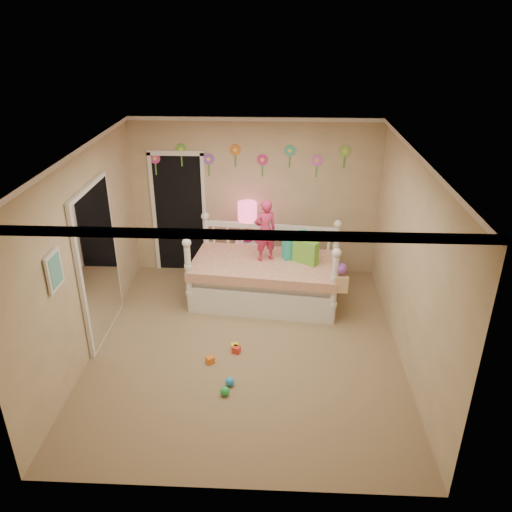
# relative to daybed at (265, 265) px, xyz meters

# --- Properties ---
(floor) EXTENTS (4.00, 4.50, 0.01)m
(floor) POSITION_rel_daybed_xyz_m (-0.21, -1.24, -0.60)
(floor) COLOR #7F684C
(floor) RESTS_ON ground
(ceiling) EXTENTS (4.00, 4.50, 0.01)m
(ceiling) POSITION_rel_daybed_xyz_m (-0.21, -1.24, 2.00)
(ceiling) COLOR white
(ceiling) RESTS_ON floor
(back_wall) EXTENTS (4.00, 0.01, 2.60)m
(back_wall) POSITION_rel_daybed_xyz_m (-0.21, 1.01, 0.70)
(back_wall) COLOR tan
(back_wall) RESTS_ON floor
(left_wall) EXTENTS (0.01, 4.50, 2.60)m
(left_wall) POSITION_rel_daybed_xyz_m (-2.21, -1.24, 0.70)
(left_wall) COLOR tan
(left_wall) RESTS_ON floor
(right_wall) EXTENTS (0.01, 4.50, 2.60)m
(right_wall) POSITION_rel_daybed_xyz_m (1.79, -1.24, 0.70)
(right_wall) COLOR tan
(right_wall) RESTS_ON floor
(crown_molding) EXTENTS (4.00, 4.50, 0.06)m
(crown_molding) POSITION_rel_daybed_xyz_m (-0.21, -1.24, 1.97)
(crown_molding) COLOR white
(crown_molding) RESTS_ON ceiling
(daybed) EXTENTS (2.32, 1.43, 1.20)m
(daybed) POSITION_rel_daybed_xyz_m (0.00, 0.00, 0.00)
(daybed) COLOR white
(daybed) RESTS_ON floor
(pillow_turquoise) EXTENTS (0.42, 0.31, 0.40)m
(pillow_turquoise) POSITION_rel_daybed_xyz_m (0.45, 0.15, 0.27)
(pillow_turquoise) COLOR #25BD94
(pillow_turquoise) RESTS_ON daybed
(pillow_lime) EXTENTS (0.39, 0.32, 0.35)m
(pillow_lime) POSITION_rel_daybed_xyz_m (0.60, -0.03, 0.24)
(pillow_lime) COLOR #69B938
(pillow_lime) RESTS_ON daybed
(child) EXTENTS (0.41, 0.34, 0.94)m
(child) POSITION_rel_daybed_xyz_m (-0.01, 0.05, 0.54)
(child) COLOR #CE2E60
(child) RESTS_ON daybed
(nightstand) EXTENTS (0.41, 0.32, 0.65)m
(nightstand) POSITION_rel_daybed_xyz_m (-0.31, 0.72, -0.27)
(nightstand) COLOR white
(nightstand) RESTS_ON floor
(table_lamp) EXTENTS (0.30, 0.30, 0.67)m
(table_lamp) POSITION_rel_daybed_xyz_m (-0.31, 0.72, 0.50)
(table_lamp) COLOR #D41C77
(table_lamp) RESTS_ON nightstand
(closet_doorway) EXTENTS (0.90, 0.04, 2.07)m
(closet_doorway) POSITION_rel_daybed_xyz_m (-1.46, 0.99, 0.44)
(closet_doorway) COLOR black
(closet_doorway) RESTS_ON back_wall
(flower_decals) EXTENTS (3.40, 0.02, 0.50)m
(flower_decals) POSITION_rel_daybed_xyz_m (-0.30, 0.99, 1.34)
(flower_decals) COLOR #B2668C
(flower_decals) RESTS_ON back_wall
(mirror_closet) EXTENTS (0.07, 1.30, 2.10)m
(mirror_closet) POSITION_rel_daybed_xyz_m (-2.17, -0.94, 0.45)
(mirror_closet) COLOR white
(mirror_closet) RESTS_ON left_wall
(wall_picture) EXTENTS (0.05, 0.34, 0.42)m
(wall_picture) POSITION_rel_daybed_xyz_m (-2.18, -2.14, 0.95)
(wall_picture) COLOR white
(wall_picture) RESTS_ON left_wall
(hanging_bag) EXTENTS (0.20, 0.16, 0.36)m
(hanging_bag) POSITION_rel_daybed_xyz_m (1.05, -0.64, 0.13)
(hanging_bag) COLOR beige
(hanging_bag) RESTS_ON daybed
(toy_scatter) EXTENTS (0.83, 1.32, 0.11)m
(toy_scatter) POSITION_rel_daybed_xyz_m (-0.36, -1.92, -0.54)
(toy_scatter) COLOR #996666
(toy_scatter) RESTS_ON floor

